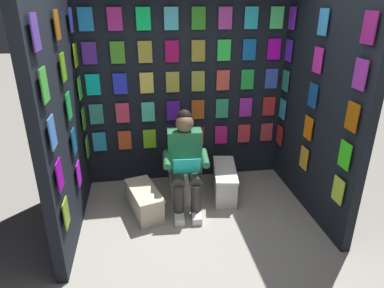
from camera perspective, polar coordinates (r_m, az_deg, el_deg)
ground_plane at (r=3.48m, az=3.38°, el=-19.71°), size 30.00×30.00×0.00m
display_wall_back at (r=4.56m, az=-1.22°, el=8.76°), size 2.74×0.14×2.46m
display_wall_left at (r=4.09m, az=20.22°, el=5.61°), size 0.14×1.84×2.46m
display_wall_right at (r=3.68m, az=-20.78°, el=3.67°), size 0.14×1.84×2.46m
toilet at (r=4.35m, az=-1.32°, el=-4.81°), size 0.41×0.56×0.77m
person_reading at (r=4.02m, az=-1.10°, el=-2.86°), size 0.54×0.70×1.19m
comic_longbox_near at (r=4.45m, az=5.46°, el=-6.21°), size 0.39×0.79×0.38m
comic_longbox_far at (r=4.12m, az=-7.92°, el=-9.38°), size 0.46×0.72×0.32m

